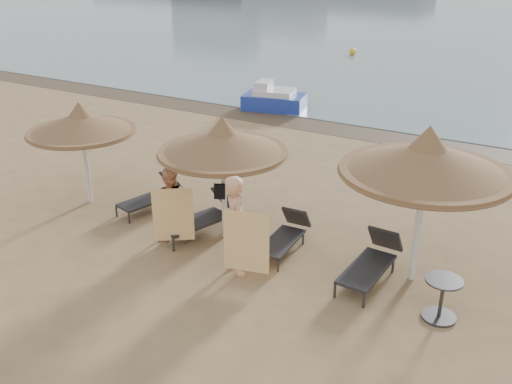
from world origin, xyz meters
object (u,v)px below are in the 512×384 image
lounger_far_right (372,260)px  side_table (441,300)px  person_left (170,198)px  pedal_boat (274,99)px  palapa_right (426,160)px  lounger_near_left (204,216)px  person_right (237,217)px  palapa_center (223,142)px  lounger_far_left (154,195)px  palapa_left (81,123)px  lounger_near_right (286,234)px

lounger_far_right → side_table: bearing=-21.2°
person_left → pedal_boat: (-3.01, 10.09, -0.55)m
palapa_right → person_left: palapa_right is taller
lounger_far_right → lounger_near_left: bearing=-176.5°
person_right → person_left: bearing=30.2°
palapa_center → person_left: bearing=-143.5°
lounger_far_right → person_left: 4.23m
lounger_near_left → pedal_boat: (-3.42, 9.48, 0.02)m
lounger_far_left → person_right: 3.54m
palapa_left → side_table: size_ratio=3.37×
lounger_far_left → lounger_near_left: size_ratio=0.90×
palapa_left → person_left: palapa_left is taller
side_table → lounger_far_left: bearing=171.5°
lounger_far_right → side_table: lounger_far_right is taller
palapa_center → palapa_right: size_ratio=0.89×
palapa_left → lounger_far_right: 7.17m
palapa_center → person_left: palapa_center is taller
lounger_far_left → lounger_far_right: lounger_far_right is taller
pedal_boat → lounger_far_right: bearing=-65.8°
palapa_left → pedal_boat: (-0.16, 9.58, -1.57)m
palapa_right → lounger_far_right: palapa_right is taller
palapa_right → lounger_near_left: size_ratio=1.55×
person_left → person_right: 1.92m
lounger_far_right → palapa_right: bearing=30.1°
palapa_left → side_table: bearing=-3.6°
lounger_near_left → side_table: bearing=11.7°
lounger_near_right → person_right: (-0.40, -1.20, 0.80)m
pedal_boat → lounger_far_left: bearing=-92.1°
lounger_far_left → person_left: size_ratio=0.93×
palapa_center → lounger_far_left: (-2.18, 0.35, -1.76)m
lounger_near_right → person_left: (-2.27, -0.79, 0.61)m
palapa_left → lounger_near_right: palapa_left is taller
palapa_center → lounger_near_left: palapa_center is taller
lounger_far_left → person_left: (1.28, -1.01, 0.60)m
lounger_far_right → person_left: size_ratio=0.99×
lounger_near_right → lounger_far_right: lounger_far_right is taller
palapa_left → person_right: palapa_left is taller
palapa_center → lounger_far_right: bearing=-0.7°
lounger_far_left → lounger_near_right: lounger_far_left is taller
side_table → person_right: person_right is taller
person_left → person_right: bearing=140.3°
person_right → pedal_boat: size_ratio=0.91×
person_left → side_table: bearing=152.4°
palapa_right → palapa_left: bearing=-176.6°
lounger_near_left → side_table: size_ratio=2.61×
palapa_left → lounger_far_left: 2.31m
lounger_far_left → pedal_boat: size_ratio=0.70×
palapa_center → person_right: 1.74m
palapa_left → lounger_far_right: size_ratio=1.34×
palapa_center → side_table: 5.01m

